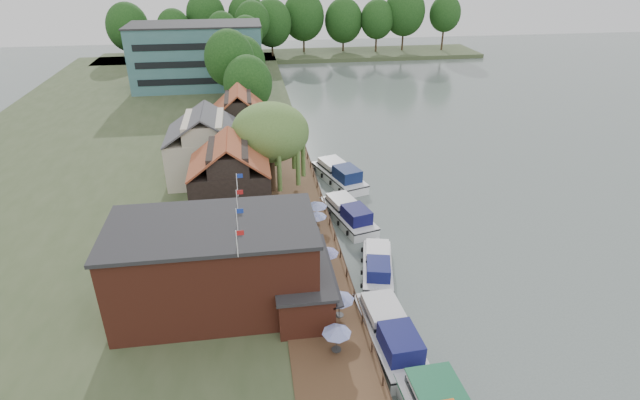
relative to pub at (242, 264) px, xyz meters
name	(u,v)px	position (x,y,z in m)	size (l,w,h in m)	color
ground	(409,289)	(14.00, 1.00, -4.65)	(260.00, 260.00, 0.00)	#55635F
land_bank	(127,154)	(-16.00, 36.00, -4.15)	(50.00, 140.00, 1.00)	#384728
quay_deck	(303,227)	(6.00, 11.00, -3.60)	(6.00, 50.00, 0.10)	#47301E
quay_rail	(329,219)	(8.70, 11.50, -3.15)	(0.20, 49.00, 1.00)	black
pub	(242,264)	(0.00, 0.00, 0.00)	(20.00, 11.00, 7.30)	maroon
hotel_block	(198,56)	(-8.00, 71.00, 2.50)	(25.40, 12.40, 12.30)	#38666B
cottage_a	(230,177)	(-1.00, 15.00, 0.60)	(8.60, 7.60, 8.50)	black
cottage_b	(206,145)	(-4.00, 25.00, 0.60)	(9.60, 8.60, 8.50)	beige
cottage_c	(240,120)	(0.00, 34.00, 0.60)	(7.60, 7.60, 8.50)	black
willow	(271,149)	(3.50, 20.00, 1.56)	(8.60, 8.60, 10.43)	#476B2D
umbrella_0	(337,340)	(6.23, -6.78, -2.36)	(2.04, 2.04, 2.38)	#1B2C98
umbrella_1	(339,306)	(7.07, -3.25, -2.36)	(2.24, 2.24, 2.38)	navy
umbrella_2	(321,289)	(6.03, -0.99, -2.36)	(2.37, 2.37, 2.38)	navy
umbrella_3	(325,260)	(7.01, 3.08, -2.36)	(2.29, 2.29, 2.38)	navy
umbrella_4	(311,246)	(6.11, 5.46, -2.36)	(2.31, 2.31, 2.38)	navy
umbrella_5	(316,222)	(7.16, 9.65, -2.36)	(2.05, 2.05, 2.38)	navy
umbrella_6	(316,212)	(7.43, 11.79, -2.36)	(2.26, 2.26, 2.38)	navy
cruiser_0	(390,329)	(10.52, -5.21, -3.32)	(3.51, 10.85, 2.67)	silver
cruiser_1	(378,263)	(11.86, 3.69, -3.55)	(2.96, 9.19, 2.20)	white
cruiser_2	(348,211)	(11.09, 13.41, -3.41)	(3.30, 10.21, 2.49)	silver
cruiser_3	(339,172)	(11.95, 23.49, -3.31)	(3.52, 10.88, 2.68)	white
swan	(423,400)	(11.24, -10.78, -4.43)	(0.44, 0.44, 0.44)	white
bank_tree_0	(249,92)	(1.48, 43.42, 1.95)	(7.34, 7.34, 11.20)	#143811
bank_tree_1	(231,74)	(-1.19, 49.57, 3.39)	(7.85, 7.85, 14.07)	#143811
bank_tree_2	(243,68)	(0.78, 59.76, 2.14)	(8.18, 8.18, 11.57)	#143811
bank_tree_3	(247,45)	(1.88, 80.70, 2.62)	(7.07, 7.07, 12.54)	#143811
bank_tree_4	(223,40)	(-3.37, 87.52, 2.71)	(7.01, 7.01, 12.71)	#143811
bank_tree_5	(253,32)	(3.57, 94.37, 3.50)	(8.35, 8.35, 14.29)	#143811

